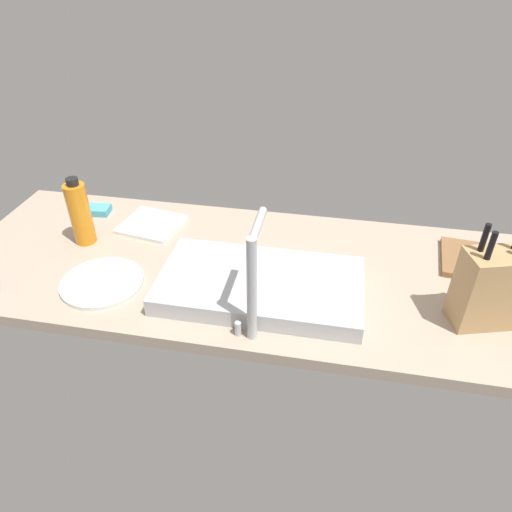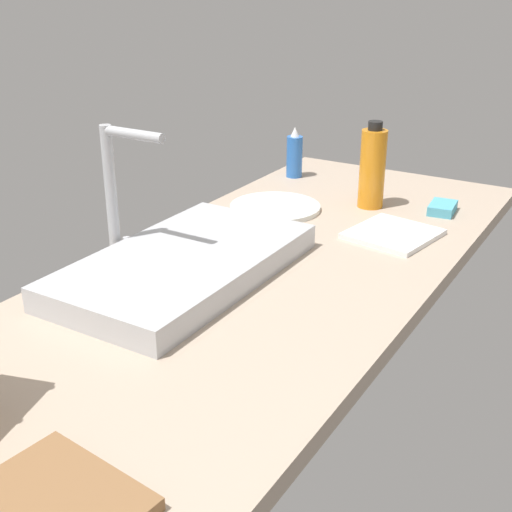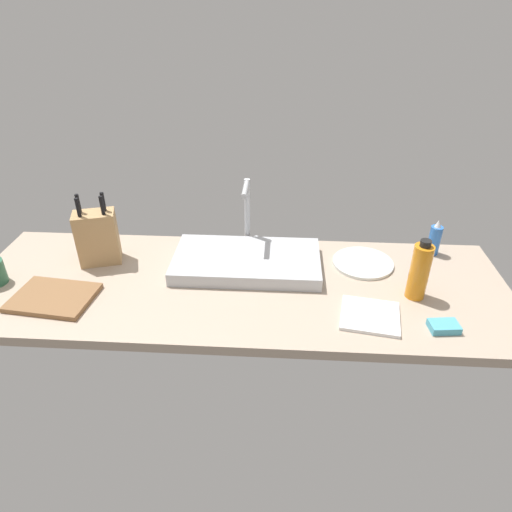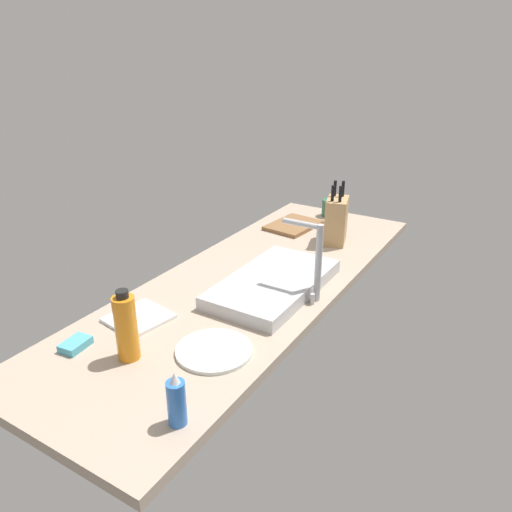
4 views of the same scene
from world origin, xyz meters
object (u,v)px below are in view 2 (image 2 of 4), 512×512
Objects in this scene: dish_towel at (393,234)px; dish_sponge at (442,208)px; dinner_plate at (275,207)px; water_bottle at (372,168)px; soap_bottle at (294,155)px; sink_basin at (185,265)px; faucet at (117,184)px.

dish_towel is 22.52cm from dish_sponge.
dish_towel is 2.06× the size of dish_sponge.
dinner_plate and dish_towel have the same top height.
water_bottle reaches higher than dish_towel.
water_bottle is at bearing 36.73° from dish_towel.
dinner_plate is 2.56× the size of dish_sponge.
soap_bottle is 48.11cm from dish_sponge.
sink_basin is 2.39× the size of dinner_plate.
water_bottle is 1.19× the size of dish_towel.
sink_basin is 1.92× the size of faucet.
sink_basin is at bearing -168.70° from soap_bottle.
water_bottle is 23.40cm from dish_towel.
dinner_plate is at bearing 127.14° from water_bottle.
sink_basin is at bearing 146.74° from dish_towel.
sink_basin is 2.96× the size of dish_towel.
dish_sponge is (22.02, -4.67, 0.60)cm from dish_towel.
faucet reaches higher than water_bottle.
dish_towel is at bearing -93.81° from dinner_plate.
faucet reaches higher than soap_bottle.
faucet reaches higher than dish_towel.
faucet is 1.95× the size of soap_bottle.
faucet is 1.30× the size of water_bottle.
dish_sponge is (65.17, -47.84, -15.85)cm from faucet.
faucet is at bearing 134.99° from dish_towel.
dinner_plate is at bearing 118.16° from dish_sponge.
faucet is 82.38cm from dish_sponge.
sink_basin is 2.49× the size of water_bottle.
faucet is 49.38cm from dinner_plate.
dish_sponge is at bearing -36.28° from faucet.
soap_bottle is at bearing 79.45° from dish_sponge.
water_bottle is at bearing -14.18° from sink_basin.
dish_towel is at bearing -33.26° from sink_basin.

